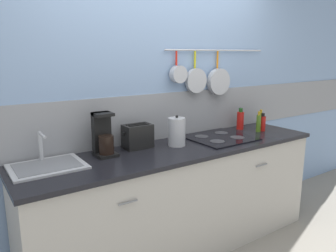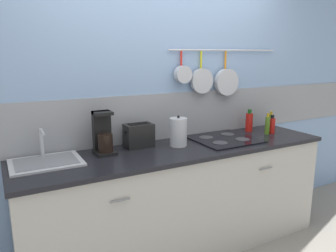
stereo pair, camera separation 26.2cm
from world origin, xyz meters
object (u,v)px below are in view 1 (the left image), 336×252
object	(u,v)px
toaster	(138,136)
bottle_sesame_oil	(259,123)
bottle_cooking_wine	(263,123)
kettle	(177,132)
bottle_hot_sauce	(240,120)
coffee_maker	(104,138)
bottle_olive_oil	(261,120)

from	to	relation	value
toaster	bottle_sesame_oil	bearing A→B (deg)	-7.75
toaster	bottle_cooking_wine	world-z (taller)	toaster
kettle	bottle_hot_sauce	bearing A→B (deg)	8.14
bottle_sesame_oil	coffee_maker	bearing A→B (deg)	174.84
bottle_hot_sauce	bottle_cooking_wine	distance (m)	0.22
bottle_cooking_wine	bottle_olive_oil	size ratio (longest dim) A/B	0.90
coffee_maker	toaster	xyz separation A→B (m)	(0.31, 0.03, -0.04)
bottle_olive_oil	kettle	bearing A→B (deg)	-178.20
coffee_maker	toaster	distance (m)	0.32
bottle_hot_sauce	bottle_olive_oil	xyz separation A→B (m)	(0.20, -0.09, -0.01)
coffee_maker	kettle	size ratio (longest dim) A/B	1.27
toaster	bottle_hot_sauce	world-z (taller)	bottle_hot_sauce
toaster	bottle_olive_oil	size ratio (longest dim) A/B	1.25
coffee_maker	bottle_hot_sauce	world-z (taller)	coffee_maker
toaster	coffee_maker	bearing A→B (deg)	-174.44
bottle_olive_oil	bottle_cooking_wine	bearing A→B (deg)	-128.31
coffee_maker	toaster	world-z (taller)	coffee_maker
kettle	bottle_olive_oil	xyz separation A→B (m)	(1.10, 0.03, -0.03)
kettle	bottle_sesame_oil	world-z (taller)	kettle
kettle	bottle_sesame_oil	distance (m)	0.97
bottle_sesame_oil	bottle_hot_sauce	bearing A→B (deg)	111.56
bottle_hot_sauce	coffee_maker	bearing A→B (deg)	-178.65
coffee_maker	bottle_olive_oil	size ratio (longest dim) A/B	1.66
coffee_maker	bottle_sesame_oil	world-z (taller)	coffee_maker
bottle_sesame_oil	bottle_olive_oil	bearing A→B (deg)	33.43
toaster	bottle_hot_sauce	distance (m)	1.21
coffee_maker	bottle_olive_oil	xyz separation A→B (m)	(1.72, -0.06, -0.05)
bottle_sesame_oil	bottle_cooking_wine	bearing A→B (deg)	3.36
toaster	bottle_sesame_oil	xyz separation A→B (m)	(1.28, -0.17, -0.01)
kettle	bottle_cooking_wine	bearing A→B (deg)	-2.62
kettle	bottle_cooking_wine	distance (m)	1.04
toaster	bottle_hot_sauce	bearing A→B (deg)	0.26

